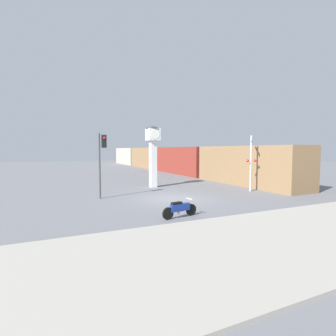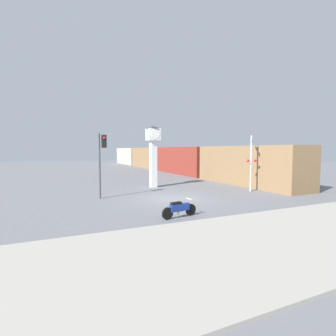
{
  "view_description": "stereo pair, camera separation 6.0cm",
  "coord_description": "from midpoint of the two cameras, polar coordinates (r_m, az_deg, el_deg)",
  "views": [
    {
      "loc": [
        -7.23,
        -14.58,
        3.08
      ],
      "look_at": [
        -0.06,
        0.85,
        1.88
      ],
      "focal_mm": 28.0,
      "sensor_mm": 36.0,
      "label": 1
    },
    {
      "loc": [
        -7.18,
        -14.61,
        3.08
      ],
      "look_at": [
        -0.06,
        0.85,
        1.88
      ],
      "focal_mm": 28.0,
      "sensor_mm": 36.0,
      "label": 2
    }
  ],
  "objects": [
    {
      "name": "ground_plane",
      "position": [
        16.56,
        1.34,
        -6.69
      ],
      "size": [
        120.0,
        120.0,
        0.0
      ],
      "primitive_type": "plane",
      "color": "slate"
    },
    {
      "name": "sidewalk_strip",
      "position": [
        10.1,
        23.02,
        -13.76
      ],
      "size": [
        36.0,
        6.0,
        0.1
      ],
      "color": "#9E998E",
      "rests_on": "ground_plane"
    },
    {
      "name": "motorcycle",
      "position": [
        12.01,
        2.44,
        -8.89
      ],
      "size": [
        1.85,
        0.49,
        0.82
      ],
      "rotation": [
        0.0,
        0.0,
        0.16
      ],
      "color": "black",
      "rests_on": "ground_plane"
    },
    {
      "name": "clock_tower",
      "position": [
        21.37,
        -3.37,
        4.58
      ],
      "size": [
        1.16,
        1.16,
        4.99
      ],
      "color": "white",
      "rests_on": "ground_plane"
    },
    {
      "name": "freight_train",
      "position": [
        39.48,
        -0.99,
        2.02
      ],
      "size": [
        2.8,
        47.88,
        3.4
      ],
      "color": "olive",
      "rests_on": "ground_plane"
    },
    {
      "name": "traffic_light",
      "position": [
        16.92,
        -14.32,
        3.03
      ],
      "size": [
        0.5,
        0.35,
        4.1
      ],
      "color": "#47474C",
      "rests_on": "ground_plane"
    },
    {
      "name": "railroad_crossing_signal",
      "position": [
        20.19,
        17.53,
        1.45
      ],
      "size": [
        0.9,
        0.82,
        4.12
      ],
      "color": "#B7B7BC",
      "rests_on": "ground_plane"
    }
  ]
}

